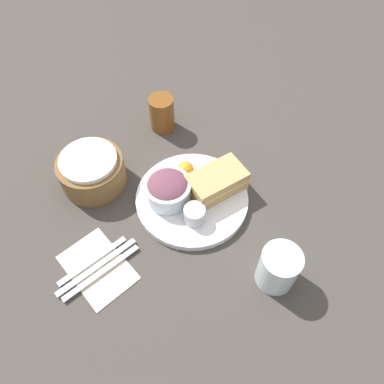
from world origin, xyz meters
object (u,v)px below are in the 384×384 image
(dressing_cup, at_px, (194,214))
(fork, at_px, (102,272))
(water_glass, at_px, (279,268))
(spoon, at_px, (93,261))
(plate, at_px, (192,199))
(knife, at_px, (97,267))
(sandwich, at_px, (217,182))
(salad_bowl, at_px, (168,189))
(bread_basket, at_px, (92,171))
(drink_glass, at_px, (162,113))

(dressing_cup, xyz_separation_m, fork, (-0.24, 0.04, -0.03))
(fork, distance_m, water_glass, 0.38)
(spoon, bearing_deg, plate, 176.24)
(dressing_cup, distance_m, fork, 0.24)
(dressing_cup, distance_m, knife, 0.25)
(knife, distance_m, spoon, 0.02)
(plate, distance_m, fork, 0.27)
(sandwich, xyz_separation_m, dressing_cup, (-0.10, -0.03, -0.01))
(sandwich, height_order, fork, sandwich)
(sandwich, bearing_deg, water_glass, -103.49)
(dressing_cup, height_order, water_glass, water_glass)
(salad_bowl, relative_size, fork, 0.59)
(dressing_cup, xyz_separation_m, bread_basket, (-0.11, 0.26, 0.01))
(dressing_cup, height_order, spoon, dressing_cup)
(plate, relative_size, salad_bowl, 2.45)
(dressing_cup, distance_m, drink_glass, 0.33)
(knife, height_order, water_glass, water_glass)
(bread_basket, xyz_separation_m, water_glass, (0.15, -0.48, 0.01))
(salad_bowl, distance_m, fork, 0.24)
(fork, bearing_deg, knife, -90.00)
(water_glass, bearing_deg, plate, 90.29)
(sandwich, height_order, spoon, sandwich)
(sandwich, bearing_deg, knife, 175.23)
(drink_glass, distance_m, spoon, 0.44)
(dressing_cup, bearing_deg, sandwich, 16.67)
(dressing_cup, xyz_separation_m, spoon, (-0.24, 0.08, -0.03))
(fork, bearing_deg, salad_bowl, -166.42)
(plate, bearing_deg, water_glass, -89.71)
(plate, bearing_deg, sandwich, -19.42)
(drink_glass, xyz_separation_m, spoon, (-0.38, -0.22, -0.04))
(sandwich, bearing_deg, spoon, 172.17)
(drink_glass, xyz_separation_m, water_glass, (-0.11, -0.51, 0.00))
(knife, xyz_separation_m, spoon, (0.00, 0.02, 0.00))
(salad_bowl, bearing_deg, drink_glass, 54.04)
(plate, distance_m, dressing_cup, 0.07)
(plate, relative_size, fork, 1.44)
(sandwich, height_order, drink_glass, drink_glass)
(sandwich, relative_size, dressing_cup, 2.95)
(dressing_cup, bearing_deg, water_glass, -79.82)
(dressing_cup, distance_m, spoon, 0.25)
(bread_basket, bearing_deg, water_glass, -72.94)
(knife, bearing_deg, bread_basket, -120.87)
(salad_bowl, distance_m, spoon, 0.24)
(salad_bowl, height_order, fork, salad_bowl)
(fork, xyz_separation_m, knife, (0.00, 0.02, 0.00))
(drink_glass, bearing_deg, sandwich, -100.18)
(knife, bearing_deg, spoon, -90.00)
(spoon, bearing_deg, salad_bowl, -175.11)
(salad_bowl, bearing_deg, bread_basket, 120.98)
(salad_bowl, relative_size, spoon, 0.65)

